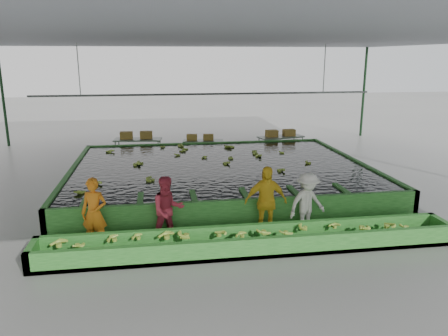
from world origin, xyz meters
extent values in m
plane|color=gray|center=(0.00, 0.00, 0.00)|extent=(80.00, 80.00, 0.00)
cube|color=gray|center=(0.00, 0.00, 5.00)|extent=(20.00, 22.00, 0.04)
cube|color=black|center=(0.00, 1.50, 0.85)|extent=(9.70, 7.70, 0.00)
cylinder|color=#59605B|center=(0.00, 5.00, 3.00)|extent=(0.08, 0.08, 14.00)
cylinder|color=#59605B|center=(-5.00, 5.00, 4.00)|extent=(0.04, 0.04, 2.00)
cylinder|color=#59605B|center=(5.00, 5.00, 4.00)|extent=(0.04, 0.04, 2.00)
imported|color=#C66A14|center=(-3.65, -2.80, 0.86)|extent=(0.72, 0.57, 1.73)
imported|color=#A32939|center=(-1.91, -2.80, 0.85)|extent=(0.95, 0.81, 1.69)
imported|color=gold|center=(0.55, -2.80, 0.93)|extent=(1.10, 0.47, 1.86)
imported|color=beige|center=(1.65, -2.80, 0.82)|extent=(1.20, 0.91, 1.65)
camera|label=1|loc=(-2.12, -12.97, 4.49)|focal=35.00mm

